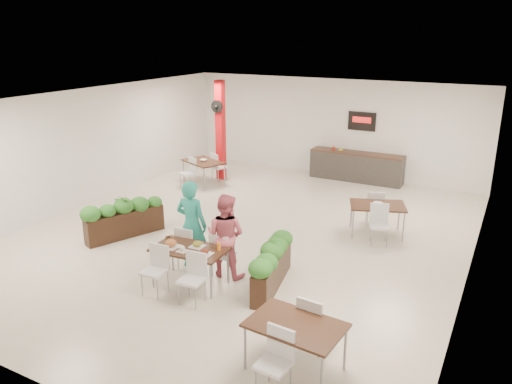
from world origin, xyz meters
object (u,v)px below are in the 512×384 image
(planter_left, at_px, (124,216))
(service_counter, at_px, (356,166))
(main_table, at_px, (189,254))
(side_table_b, at_px, (377,209))
(diner_woman, at_px, (225,235))
(side_table_a, at_px, (204,164))
(red_column, at_px, (220,129))
(diner_man, at_px, (192,225))
(side_table_c, at_px, (296,331))
(planter_right, at_px, (272,263))

(planter_left, bearing_deg, service_counter, 64.47)
(main_table, height_order, side_table_b, same)
(diner_woman, xyz_separation_m, planter_left, (-3.11, 0.53, -0.33))
(service_counter, relative_size, side_table_a, 1.81)
(red_column, bearing_deg, service_counter, 25.00)
(service_counter, height_order, diner_man, service_counter)
(main_table, distance_m, diner_woman, 0.80)
(diner_man, bearing_deg, diner_woman, 176.56)
(red_column, bearing_deg, planter_left, -83.50)
(service_counter, xyz_separation_m, planter_left, (-3.40, -7.12, 0.03))
(diner_man, height_order, diner_woman, diner_man)
(red_column, height_order, side_table_c, red_column)
(diner_man, bearing_deg, red_column, -66.73)
(side_table_c, bearing_deg, side_table_b, 98.25)
(main_table, xyz_separation_m, planter_right, (1.43, 0.65, -0.14))
(main_table, relative_size, side_table_c, 1.02)
(main_table, relative_size, side_table_b, 1.02)
(planter_left, bearing_deg, diner_man, -12.99)
(diner_woman, distance_m, side_table_c, 3.17)
(red_column, height_order, diner_woman, red_column)
(planter_left, bearing_deg, red_column, 96.50)
(main_table, bearing_deg, diner_man, 120.79)
(planter_right, bearing_deg, diner_woman, 179.79)
(main_table, xyz_separation_m, diner_man, (-0.39, 0.66, 0.29))
(planter_left, relative_size, side_table_b, 1.13)
(red_column, xyz_separation_m, diner_woman, (3.71, -5.79, -0.79))
(main_table, distance_m, side_table_a, 6.64)
(main_table, bearing_deg, red_column, 117.14)
(main_table, height_order, side_table_a, same)
(diner_woman, bearing_deg, red_column, -60.76)
(side_table_a, bearing_deg, diner_man, -35.57)
(diner_man, bearing_deg, side_table_b, -132.98)
(side_table_a, relative_size, side_table_b, 1.00)
(service_counter, distance_m, side_table_b, 4.53)
(red_column, relative_size, diner_man, 1.72)
(red_column, distance_m, service_counter, 4.56)
(diner_man, height_order, planter_right, diner_man)
(main_table, height_order, planter_right, planter_right)
(red_column, relative_size, diner_woman, 1.88)
(diner_man, xyz_separation_m, diner_woman, (0.80, 0.00, -0.08))
(service_counter, distance_m, diner_man, 7.74)
(service_counter, relative_size, diner_woman, 1.77)
(side_table_c, bearing_deg, red_column, 132.88)
(side_table_b, bearing_deg, planter_right, -127.60)
(service_counter, distance_m, side_table_a, 4.93)
(side_table_c, bearing_deg, diner_man, 152.29)
(side_table_c, bearing_deg, service_counter, 107.23)
(planter_left, xyz_separation_m, planter_right, (4.14, -0.54, -0.02))
(red_column, height_order, main_table, red_column)
(planter_left, bearing_deg, main_table, -23.74)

